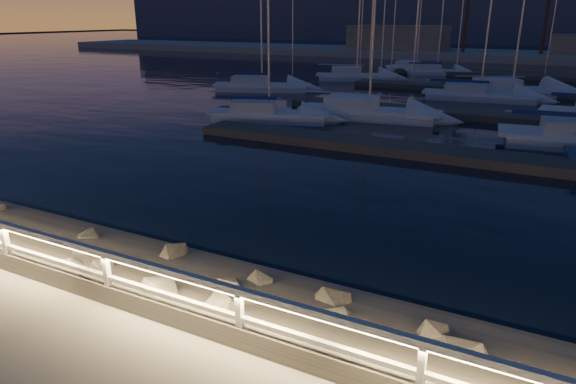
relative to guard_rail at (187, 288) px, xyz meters
name	(u,v)px	position (x,y,z in m)	size (l,w,h in m)	color
ground	(193,328)	(0.07, 0.00, -0.77)	(400.00, 400.00, 0.00)	gray
harbor_water	(474,110)	(0.07, 31.22, -1.74)	(400.00, 440.00, 0.60)	black
guard_rail	(187,288)	(0.00, 0.00, 0.00)	(44.11, 0.12, 1.06)	white
floating_docks	(478,100)	(0.07, 32.50, -1.17)	(22.00, 36.00, 0.40)	#534B45
far_shore	(524,54)	(-0.06, 74.05, -0.48)	(160.00, 14.00, 5.20)	gray
distant_hills	(451,18)	(-22.06, 133.69, 3.96)	(230.00, 37.50, 18.00)	#3E4660
sailboat_a	(266,114)	(-9.77, 19.54, -0.94)	(7.26, 4.29, 12.04)	silver
sailboat_f	(365,111)	(-4.93, 22.99, -0.91)	(8.55, 3.59, 14.14)	silver
sailboat_g	(477,94)	(-0.17, 33.59, -0.95)	(8.26, 3.29, 13.65)	silver
sailboat_i	(354,75)	(-12.41, 40.88, -0.91)	(7.88, 4.87, 13.12)	silver
sailboat_j	(260,85)	(-16.70, 30.41, -0.93)	(8.08, 4.93, 13.36)	silver
sailboat_k	(508,90)	(1.63, 37.09, -0.91)	(9.25, 5.78, 15.28)	silver
sailboat_m	(412,68)	(-9.60, 51.33, -0.96)	(6.78, 4.28, 11.32)	silver
sailboat_n	(435,71)	(-6.72, 49.59, -0.98)	(6.70, 4.04, 11.07)	silver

